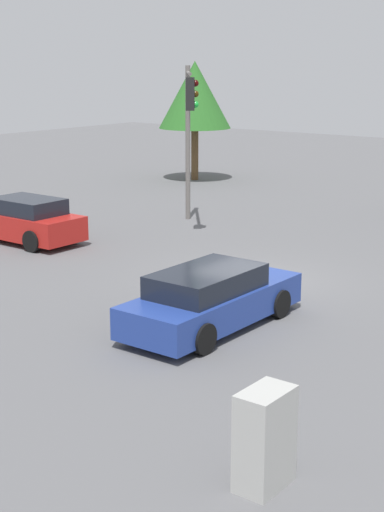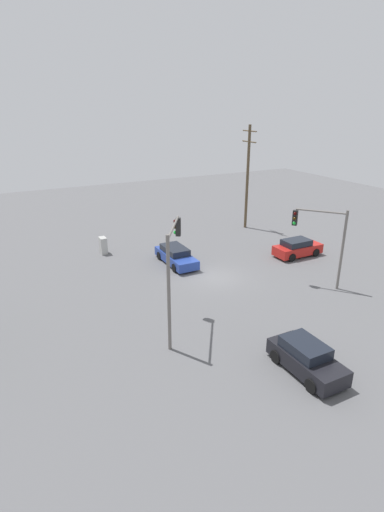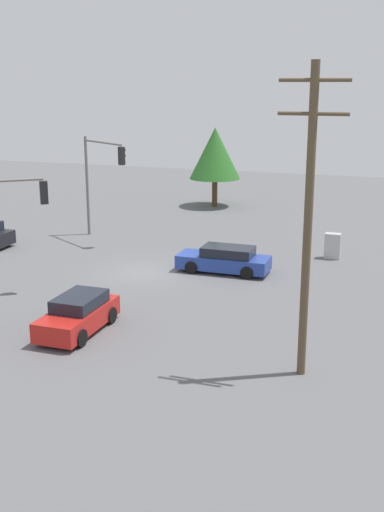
% 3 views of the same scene
% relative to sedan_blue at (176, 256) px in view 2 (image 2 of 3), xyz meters
% --- Properties ---
extents(ground_plane, '(80.00, 80.00, 0.00)m').
position_rel_sedan_blue_xyz_m(ground_plane, '(-3.83, -1.44, -0.67)').
color(ground_plane, '#5B5B5E').
extents(sedan_blue, '(4.79, 1.90, 1.38)m').
position_rel_sedan_blue_xyz_m(sedan_blue, '(0.00, 0.00, 0.00)').
color(sedan_blue, '#233D93').
rests_on(sedan_blue, ground_plane).
extents(sedan_dark, '(4.01, 1.86, 1.53)m').
position_rel_sedan_blue_xyz_m(sedan_dark, '(-15.51, 0.42, 0.06)').
color(sedan_dark, black).
rests_on(sedan_dark, ground_plane).
extents(sedan_red, '(1.85, 4.17, 1.48)m').
position_rel_sedan_blue_xyz_m(sedan_red, '(-3.17, -9.87, 0.04)').
color(sedan_red, red).
rests_on(sedan_red, ground_plane).
extents(traffic_signal_main, '(3.85, 2.55, 6.34)m').
position_rel_sedan_blue_xyz_m(traffic_signal_main, '(-9.34, 4.54, 3.70)').
color(traffic_signal_main, slate).
rests_on(traffic_signal_main, ground_plane).
extents(traffic_signal_cross, '(2.89, 2.43, 5.64)m').
position_rel_sedan_blue_xyz_m(traffic_signal_cross, '(-8.37, -7.09, 3.20)').
color(traffic_signal_cross, slate).
rests_on(traffic_signal_cross, ground_plane).
extents(utility_pole_tall, '(2.20, 0.28, 10.28)m').
position_rel_sedan_blue_xyz_m(utility_pole_tall, '(5.85, -10.79, 4.77)').
color(utility_pole_tall, brown).
rests_on(utility_pole_tall, ground_plane).
extents(electrical_cabinet, '(0.87, 0.54, 1.45)m').
position_rel_sedan_blue_xyz_m(electrical_cabinet, '(5.00, 4.56, 0.05)').
color(electrical_cabinet, '#B2B2AD').
rests_on(electrical_cabinet, ground_plane).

